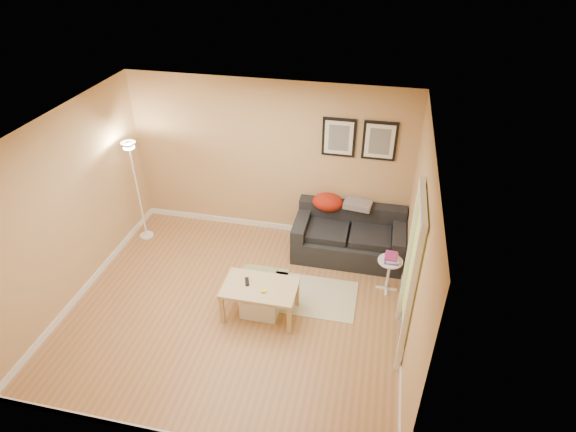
# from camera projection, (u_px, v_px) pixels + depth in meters

# --- Properties ---
(floor) EXTENTS (4.50, 4.50, 0.00)m
(floor) POSITION_uv_depth(u_px,v_px,m) (237.00, 307.00, 6.50)
(floor) COLOR #AA7149
(floor) RESTS_ON ground
(ceiling) EXTENTS (4.50, 4.50, 0.00)m
(ceiling) POSITION_uv_depth(u_px,v_px,m) (222.00, 133.00, 5.07)
(ceiling) COLOR white
(ceiling) RESTS_ON wall_back
(wall_back) EXTENTS (4.50, 0.00, 4.50)m
(wall_back) POSITION_uv_depth(u_px,v_px,m) (270.00, 160.00, 7.42)
(wall_back) COLOR tan
(wall_back) RESTS_ON ground
(wall_front) EXTENTS (4.50, 0.00, 4.50)m
(wall_front) POSITION_uv_depth(u_px,v_px,m) (160.00, 357.00, 4.15)
(wall_front) COLOR tan
(wall_front) RESTS_ON ground
(wall_left) EXTENTS (0.00, 4.00, 4.00)m
(wall_left) POSITION_uv_depth(u_px,v_px,m) (68.00, 210.00, 6.19)
(wall_left) COLOR tan
(wall_left) RESTS_ON ground
(wall_right) EXTENTS (0.00, 4.00, 4.00)m
(wall_right) POSITION_uv_depth(u_px,v_px,m) (416.00, 254.00, 5.39)
(wall_right) COLOR tan
(wall_right) RESTS_ON ground
(baseboard_back) EXTENTS (4.50, 0.02, 0.10)m
(baseboard_back) POSITION_uv_depth(u_px,v_px,m) (271.00, 225.00, 8.10)
(baseboard_back) COLOR white
(baseboard_back) RESTS_ON ground
(baseboard_left) EXTENTS (0.02, 4.00, 0.10)m
(baseboard_left) POSITION_uv_depth(u_px,v_px,m) (91.00, 282.00, 6.87)
(baseboard_left) COLOR white
(baseboard_left) RESTS_ON ground
(baseboard_right) EXTENTS (0.02, 4.00, 0.10)m
(baseboard_right) POSITION_uv_depth(u_px,v_px,m) (401.00, 330.00, 6.08)
(baseboard_right) COLOR white
(baseboard_right) RESTS_ON ground
(sofa) EXTENTS (1.70, 0.90, 0.75)m
(sofa) POSITION_uv_depth(u_px,v_px,m) (349.00, 235.00, 7.30)
(sofa) COLOR black
(sofa) RESTS_ON ground
(red_throw) EXTENTS (0.48, 0.36, 0.28)m
(red_throw) POSITION_uv_depth(u_px,v_px,m) (328.00, 202.00, 7.37)
(red_throw) COLOR #AE2B10
(red_throw) RESTS_ON sofa
(plaid_throw) EXTENTS (0.45, 0.32, 0.10)m
(plaid_throw) POSITION_uv_depth(u_px,v_px,m) (358.00, 205.00, 7.29)
(plaid_throw) COLOR #A3835F
(plaid_throw) RESTS_ON sofa
(framed_print_left) EXTENTS (0.50, 0.04, 0.60)m
(framed_print_left) POSITION_uv_depth(u_px,v_px,m) (339.00, 137.00, 6.94)
(framed_print_left) COLOR black
(framed_print_left) RESTS_ON wall_back
(framed_print_right) EXTENTS (0.50, 0.04, 0.60)m
(framed_print_right) POSITION_uv_depth(u_px,v_px,m) (380.00, 141.00, 6.83)
(framed_print_right) COLOR black
(framed_print_right) RESTS_ON wall_back
(area_rug) EXTENTS (1.25, 0.85, 0.01)m
(area_rug) POSITION_uv_depth(u_px,v_px,m) (312.00, 296.00, 6.68)
(area_rug) COLOR beige
(area_rug) RESTS_ON ground
(green_runner) EXTENTS (0.70, 0.50, 0.01)m
(green_runner) POSITION_uv_depth(u_px,v_px,m) (263.00, 277.00, 7.02)
(green_runner) COLOR #668C4C
(green_runner) RESTS_ON ground
(coffee_table) EXTENTS (1.09, 0.81, 0.49)m
(coffee_table) POSITION_uv_depth(u_px,v_px,m) (260.00, 300.00, 6.27)
(coffee_table) COLOR tan
(coffee_table) RESTS_ON ground
(remote_control) EXTENTS (0.10, 0.17, 0.02)m
(remote_control) POSITION_uv_depth(u_px,v_px,m) (247.00, 282.00, 6.20)
(remote_control) COLOR black
(remote_control) RESTS_ON coffee_table
(tape_roll) EXTENTS (0.07, 0.07, 0.03)m
(tape_roll) POSITION_uv_depth(u_px,v_px,m) (264.00, 291.00, 6.04)
(tape_roll) COLOR yellow
(tape_roll) RESTS_ON coffee_table
(storage_bin) EXTENTS (0.51, 0.37, 0.32)m
(storage_bin) POSITION_uv_depth(u_px,v_px,m) (260.00, 304.00, 6.33)
(storage_bin) COLOR white
(storage_bin) RESTS_ON ground
(side_table) EXTENTS (0.35, 0.35, 0.53)m
(side_table) POSITION_uv_depth(u_px,v_px,m) (388.00, 275.00, 6.67)
(side_table) COLOR white
(side_table) RESTS_ON ground
(book_stack) EXTENTS (0.24, 0.29, 0.08)m
(book_stack) POSITION_uv_depth(u_px,v_px,m) (392.00, 257.00, 6.51)
(book_stack) COLOR #4D38A9
(book_stack) RESTS_ON side_table
(floor_lamp) EXTENTS (0.22, 0.22, 1.73)m
(floor_lamp) POSITION_uv_depth(u_px,v_px,m) (138.00, 194.00, 7.47)
(floor_lamp) COLOR white
(floor_lamp) RESTS_ON ground
(doorway) EXTENTS (0.12, 1.01, 2.13)m
(doorway) POSITION_uv_depth(u_px,v_px,m) (408.00, 280.00, 5.43)
(doorway) COLOR white
(doorway) RESTS_ON ground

